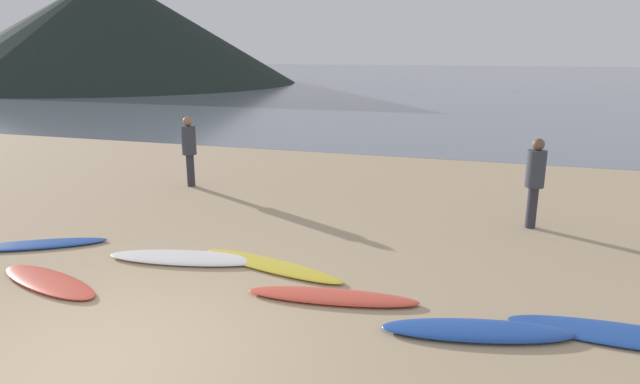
{
  "coord_description": "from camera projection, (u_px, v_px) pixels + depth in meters",
  "views": [
    {
      "loc": [
        3.59,
        -3.9,
        3.08
      ],
      "look_at": [
        0.77,
        5.07,
        0.6
      ],
      "focal_mm": 30.26,
      "sensor_mm": 36.0,
      "label": 1
    }
  ],
  "objects": [
    {
      "name": "surfboard_4",
      "position": [
        332.0,
        296.0,
        6.86
      ],
      "size": [
        2.25,
        0.74,
        0.08
      ],
      "primitive_type": "ellipsoid",
      "rotation": [
        0.0,
        0.0,
        0.13
      ],
      "color": "#D84C38",
      "rests_on": "ground"
    },
    {
      "name": "surfboard_2",
      "position": [
        186.0,
        258.0,
        8.15
      ],
      "size": [
        2.47,
        1.02,
        0.08
      ],
      "primitive_type": "ellipsoid",
      "rotation": [
        0.0,
        0.0,
        0.18
      ],
      "color": "white",
      "rests_on": "ground"
    },
    {
      "name": "surfboard_1",
      "position": [
        48.0,
        281.0,
        7.32
      ],
      "size": [
        2.0,
        1.05,
        0.07
      ],
      "primitive_type": "ellipsoid",
      "rotation": [
        0.0,
        0.0,
        -0.28
      ],
      "color": "#D84C38",
      "rests_on": "ground"
    },
    {
      "name": "surfboard_0",
      "position": [
        36.0,
        245.0,
        8.72
      ],
      "size": [
        2.12,
        1.49,
        0.06
      ],
      "primitive_type": "ellipsoid",
      "rotation": [
        0.0,
        0.0,
        0.52
      ],
      "color": "#1E479E",
      "rests_on": "ground"
    },
    {
      "name": "surfboard_3",
      "position": [
        271.0,
        265.0,
        7.87
      ],
      "size": [
        2.45,
        1.03,
        0.07
      ],
      "primitive_type": "ellipsoid",
      "rotation": [
        0.0,
        0.0,
        -0.25
      ],
      "color": "yellow",
      "rests_on": "ground"
    },
    {
      "name": "surfboard_5",
      "position": [
        477.0,
        330.0,
        6.02
      ],
      "size": [
        2.19,
        0.98,
        0.1
      ],
      "primitive_type": "ellipsoid",
      "rotation": [
        0.0,
        0.0,
        0.22
      ],
      "color": "#1E479E",
      "rests_on": "ground"
    },
    {
      "name": "headland_hill",
      "position": [
        113.0,
        29.0,
        50.35
      ],
      "size": [
        34.0,
        34.0,
        10.02
      ],
      "primitive_type": "cone",
      "color": "black",
      "rests_on": "ground"
    },
    {
      "name": "ocean_water",
      "position": [
        460.0,
        78.0,
        62.49
      ],
      "size": [
        140.0,
        100.0,
        0.01
      ],
      "primitive_type": "cube",
      "color": "slate",
      "rests_on": "ground"
    },
    {
      "name": "person_1",
      "position": [
        535.0,
        176.0,
        9.42
      ],
      "size": [
        0.33,
        0.33,
        1.61
      ],
      "rotation": [
        0.0,
        0.0,
        0.2
      ],
      "color": "#2D2D38",
      "rests_on": "ground"
    },
    {
      "name": "person_2",
      "position": [
        189.0,
        146.0,
        12.36
      ],
      "size": [
        0.33,
        0.33,
        1.62
      ],
      "rotation": [
        0.0,
        0.0,
        2.99
      ],
      "color": "#2D2D38",
      "rests_on": "ground"
    },
    {
      "name": "surfboard_6",
      "position": [
        630.0,
        336.0,
        5.94
      ],
      "size": [
        2.57,
        0.62,
        0.06
      ],
      "primitive_type": "ellipsoid",
      "rotation": [
        0.0,
        0.0,
        -0.01
      ],
      "color": "#1E479E",
      "rests_on": "ground"
    },
    {
      "name": "ground_plane",
      "position": [
        347.0,
        171.0,
        14.67
      ],
      "size": [
        120.0,
        120.0,
        0.2
      ],
      "primitive_type": "cube",
      "color": "tan",
      "rests_on": "ground"
    }
  ]
}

